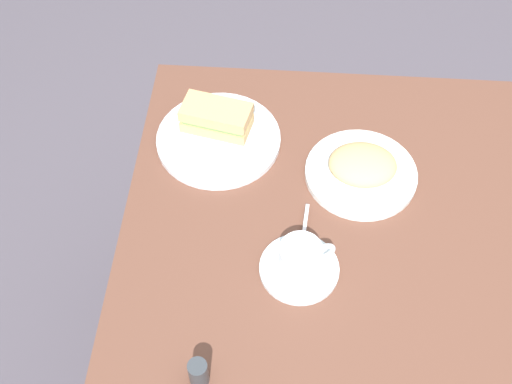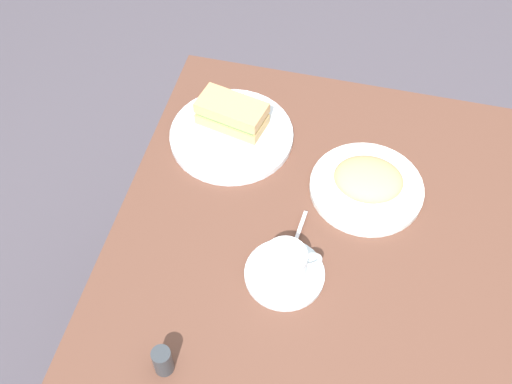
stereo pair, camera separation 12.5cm
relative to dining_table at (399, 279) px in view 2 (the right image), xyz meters
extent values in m
cube|color=brown|center=(0.00, 0.00, 0.06)|extent=(1.10, 0.86, 0.05)
cylinder|color=brown|center=(0.48, -0.36, -0.29)|extent=(0.06, 0.06, 0.65)
cylinder|color=white|center=(0.39, -0.21, 0.09)|extent=(0.26, 0.26, 0.01)
cube|color=tan|center=(0.39, -0.23, 0.11)|extent=(0.15, 0.10, 0.02)
cube|color=#6D9153|center=(0.39, -0.23, 0.13)|extent=(0.14, 0.09, 0.01)
cube|color=tan|center=(0.39, -0.23, 0.14)|extent=(0.15, 0.10, 0.02)
cylinder|color=white|center=(0.21, 0.09, 0.09)|extent=(0.14, 0.14, 0.01)
cylinder|color=white|center=(0.21, 0.09, 0.13)|extent=(0.08, 0.08, 0.06)
cylinder|color=#AF7349|center=(0.21, 0.09, 0.15)|extent=(0.07, 0.07, 0.01)
torus|color=white|center=(0.17, 0.07, 0.13)|extent=(0.04, 0.02, 0.04)
cube|color=silver|center=(0.20, -0.01, 0.10)|extent=(0.01, 0.08, 0.00)
ellipsoid|color=silver|center=(0.21, 0.04, 0.10)|extent=(0.02, 0.03, 0.01)
cylinder|color=white|center=(0.09, -0.13, 0.09)|extent=(0.22, 0.22, 0.01)
ellipsoid|color=tan|center=(0.09, -0.13, 0.12)|extent=(0.13, 0.11, 0.04)
cylinder|color=#33383D|center=(0.37, 0.31, 0.11)|extent=(0.03, 0.03, 0.06)
camera|label=1|loc=(0.25, 0.69, 1.12)|focal=46.04mm
camera|label=2|loc=(0.12, 0.67, 1.12)|focal=46.04mm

